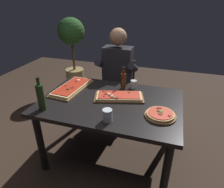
% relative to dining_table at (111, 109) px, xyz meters
% --- Properties ---
extents(ground_plane, '(6.40, 6.40, 0.00)m').
position_rel_dining_table_xyz_m(ground_plane, '(0.00, 0.00, -0.64)').
color(ground_plane, '#38281E').
extents(dining_table, '(1.40, 0.96, 0.74)m').
position_rel_dining_table_xyz_m(dining_table, '(0.00, 0.00, 0.00)').
color(dining_table, black).
rests_on(dining_table, ground_plane).
extents(pizza_rectangular_front, '(0.55, 0.36, 0.05)m').
position_rel_dining_table_xyz_m(pizza_rectangular_front, '(0.07, 0.08, 0.11)').
color(pizza_rectangular_front, brown).
rests_on(pizza_rectangular_front, dining_table).
extents(pizza_rectangular_left, '(0.30, 0.58, 0.05)m').
position_rel_dining_table_xyz_m(pizza_rectangular_left, '(-0.50, 0.13, 0.11)').
color(pizza_rectangular_left, olive).
rests_on(pizza_rectangular_left, dining_table).
extents(pizza_round_far, '(0.28, 0.28, 0.05)m').
position_rel_dining_table_xyz_m(pizza_round_far, '(0.51, -0.15, 0.11)').
color(pizza_round_far, brown).
rests_on(pizza_round_far, dining_table).
extents(wine_bottle_dark, '(0.07, 0.07, 0.32)m').
position_rel_dining_table_xyz_m(wine_bottle_dark, '(-0.55, -0.35, 0.23)').
color(wine_bottle_dark, '#233819').
rests_on(wine_bottle_dark, dining_table).
extents(oil_bottle_amber, '(0.06, 0.06, 0.26)m').
position_rel_dining_table_xyz_m(oil_bottle_amber, '(0.05, 0.31, 0.20)').
color(oil_bottle_amber, '#47230F').
rests_on(oil_bottle_amber, dining_table).
extents(tumbler_near_camera, '(0.07, 0.07, 0.09)m').
position_rel_dining_table_xyz_m(tumbler_near_camera, '(0.16, 0.37, 0.14)').
color(tumbler_near_camera, silver).
rests_on(tumbler_near_camera, dining_table).
extents(tumbler_far_side, '(0.08, 0.08, 0.11)m').
position_rel_dining_table_xyz_m(tumbler_far_side, '(0.08, -0.34, 0.14)').
color(tumbler_far_side, silver).
rests_on(tumbler_far_side, dining_table).
extents(diner_chair, '(0.44, 0.44, 0.87)m').
position_rel_dining_table_xyz_m(diner_chair, '(-0.15, 0.86, -0.16)').
color(diner_chair, '#3D2B1E').
rests_on(diner_chair, ground_plane).
extents(seated_diner, '(0.53, 0.41, 1.33)m').
position_rel_dining_table_xyz_m(seated_diner, '(-0.15, 0.74, 0.10)').
color(seated_diner, '#23232D').
rests_on(seated_diner, ground_plane).
extents(potted_plant_corner, '(0.48, 0.48, 1.34)m').
position_rel_dining_table_xyz_m(potted_plant_corner, '(-1.25, 1.58, 0.19)').
color(potted_plant_corner, tan).
rests_on(potted_plant_corner, ground_plane).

